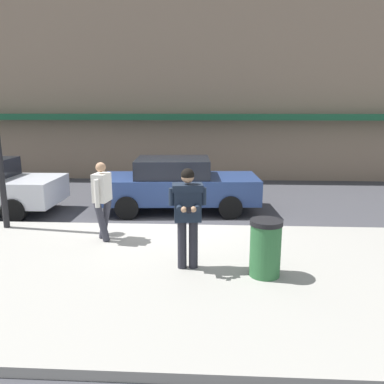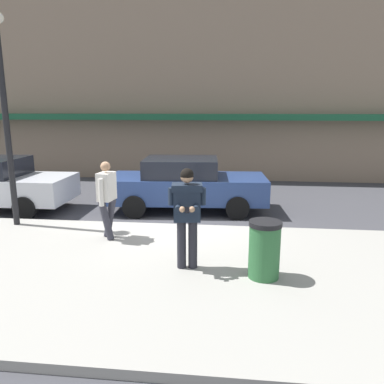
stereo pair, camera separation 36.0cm
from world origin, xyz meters
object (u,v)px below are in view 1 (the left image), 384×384
parked_sedan_mid (178,184)px  trash_bin (265,248)px  pedestrian_in_light_coat (102,196)px  man_texting_on_phone (188,208)px

parked_sedan_mid → trash_bin: (1.89, -4.57, -0.16)m
parked_sedan_mid → pedestrian_in_light_coat: bearing=-114.3°
pedestrian_in_light_coat → trash_bin: bearing=-26.4°
trash_bin → man_texting_on_phone: bearing=170.0°
parked_sedan_mid → man_texting_on_phone: size_ratio=2.55×
trash_bin → pedestrian_in_light_coat: bearing=153.6°
man_texting_on_phone → pedestrian_in_light_coat: (-1.91, 1.38, -0.14)m
parked_sedan_mid → man_texting_on_phone: man_texting_on_phone is taller
man_texting_on_phone → pedestrian_in_light_coat: bearing=144.2°
pedestrian_in_light_coat → trash_bin: size_ratio=1.74×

